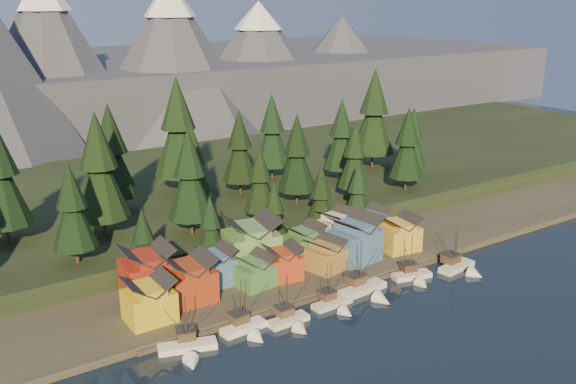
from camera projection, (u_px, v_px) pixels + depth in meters
ground at (365, 328)px, 122.77m from camera, size 500.00×500.00×0.00m
shore_strip at (257, 257)px, 154.27m from camera, size 400.00×50.00×1.50m
hillside at (171, 196)px, 193.26m from camera, size 420.00×100.00×6.00m
dock at (314, 294)px, 135.70m from camera, size 80.00×4.00×1.00m
mountain_ridge at (44, 77)px, 282.22m from camera, size 560.00×190.00×90.00m
boat_0 at (188, 342)px, 113.80m from camera, size 11.24×11.68×11.62m
boat_1 at (246, 322)px, 120.54m from camera, size 9.45×10.19×11.58m
boat_2 at (291, 315)px, 123.33m from camera, size 8.61×9.37×11.14m
boat_3 at (335, 299)px, 130.18m from camera, size 9.07×9.85×10.73m
boat_4 at (367, 284)px, 136.05m from camera, size 12.03×13.00×12.87m
boat_5 at (414, 270)px, 143.03m from camera, size 9.67×10.23×11.46m
boat_6 at (461, 261)px, 147.52m from camera, size 10.25×10.97×12.54m
house_front_0 at (149, 298)px, 121.45m from camera, size 8.85×8.37×8.80m
house_front_1 at (189, 278)px, 129.21m from camera, size 9.60×9.24×9.62m
house_front_2 at (254, 270)px, 136.09m from camera, size 8.07×8.12×7.10m
house_front_3 at (282, 261)px, 139.83m from camera, size 8.58×8.28×7.70m
house_front_4 at (326, 254)px, 144.24m from camera, size 8.51×8.96×7.32m
house_front_5 at (355, 237)px, 148.75m from camera, size 11.70×10.91×10.91m
house_front_6 at (399, 232)px, 155.41m from camera, size 9.59×9.18×8.66m
house_back_0 at (147, 270)px, 131.26m from camera, size 10.34×9.96×10.78m
house_back_1 at (216, 265)px, 137.07m from camera, size 7.41×7.50×8.30m
house_back_2 at (251, 241)px, 144.62m from camera, size 13.00×12.24×12.09m
house_back_3 at (305, 241)px, 150.24m from camera, size 8.54×7.67×8.41m
house_back_4 at (338, 226)px, 158.42m from camera, size 9.64×9.38×9.08m
house_back_5 at (372, 223)px, 162.42m from camera, size 8.39×8.46×8.22m
tree_hill_1 at (0, 176)px, 143.50m from camera, size 12.75×12.75×29.70m
tree_hill_2 at (72, 209)px, 134.15m from camera, size 9.60×9.60×22.37m
tree_hill_3 at (99, 170)px, 147.71m from camera, size 12.99×12.99×30.25m
tree_hill_4 at (111, 154)px, 164.03m from camera, size 12.56×12.56×29.25m
tree_hill_5 at (190, 177)px, 150.03m from camera, size 11.23×11.23×26.15m
tree_hill_6 at (193, 164)px, 166.61m from camera, size 10.08×10.08×23.48m
tree_hill_7 at (260, 181)px, 159.04m from camera, size 8.54×8.54×19.89m
tree_hill_8 at (240, 148)px, 181.59m from camera, size 10.49×10.49×24.44m
tree_hill_9 at (297, 155)px, 172.26m from camera, size 10.77×10.77×25.09m
tree_hill_10 at (272, 133)px, 196.08m from camera, size 11.48×11.48×26.75m
tree_hill_11 at (355, 157)px, 177.29m from camera, size 9.50×9.50×22.14m
tree_hill_12 at (341, 137)px, 193.68m from camera, size 10.97×10.97×25.56m
tree_hill_13 at (407, 145)px, 184.88m from camera, size 10.58×10.58×24.65m
tree_hill_14 at (374, 114)px, 206.82m from camera, size 14.15×14.15×32.95m
tree_hill_15 at (178, 130)px, 180.56m from camera, size 14.50×14.50×33.77m
tree_hill_17 at (413, 139)px, 199.62m from camera, size 9.46×9.46×22.04m
tree_shore_0 at (144, 242)px, 136.41m from camera, size 7.25×7.25×16.90m
tree_shore_1 at (211, 227)px, 144.92m from camera, size 7.27×7.27×16.94m
tree_shore_2 at (274, 213)px, 153.90m from camera, size 7.45×7.45×17.35m
tree_shore_3 at (321, 198)px, 160.99m from camera, size 8.41×8.41×19.58m
tree_shore_4 at (358, 192)px, 167.55m from camera, size 7.96×7.96×18.55m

